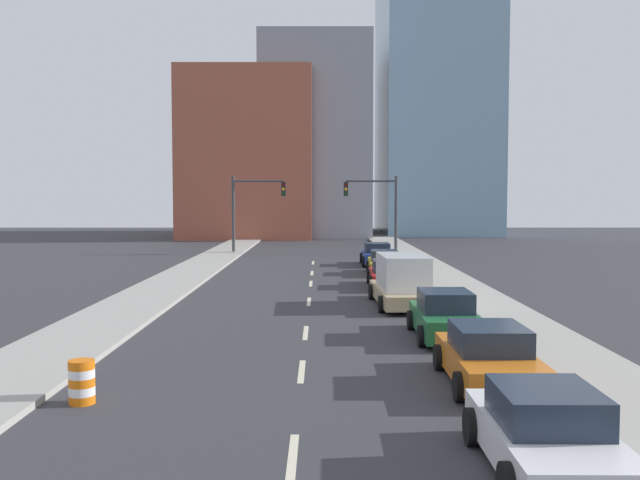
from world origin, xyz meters
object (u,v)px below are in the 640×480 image
at_px(traffic_signal_left, 249,203).
at_px(sedan_green, 446,316).
at_px(box_truck_tan, 403,282).
at_px(sedan_blue, 378,255).
at_px(traffic_signal_right, 381,203).
at_px(sedan_orange, 490,357).
at_px(sedan_red, 390,274).
at_px(sedan_yellow, 385,263).
at_px(traffic_barrel, 83,382).
at_px(sedan_white, 547,434).

distance_m(traffic_signal_left, sedan_green, 35.05).
xyz_separation_m(box_truck_tan, sedan_blue, (0.37, 17.55, -0.33)).
xyz_separation_m(traffic_signal_right, sedan_orange, (-0.76, -39.19, -3.30)).
distance_m(sedan_red, sedan_yellow, 6.10).
height_order(traffic_signal_left, traffic_barrel, traffic_signal_left).
height_order(traffic_barrel, sedan_yellow, sedan_yellow).
distance_m(sedan_orange, sedan_yellow, 24.46).
bearing_deg(sedan_white, traffic_signal_right, 89.11).
distance_m(box_truck_tan, sedan_yellow, 12.27).
bearing_deg(sedan_yellow, sedan_blue, 91.99).
bearing_deg(traffic_signal_right, sedan_orange, -91.11).
height_order(traffic_signal_right, traffic_barrel, traffic_signal_right).
distance_m(sedan_green, sedan_red, 12.74).
bearing_deg(sedan_yellow, sedan_green, -87.39).
bearing_deg(sedan_yellow, traffic_signal_left, 124.29).
height_order(traffic_signal_left, sedan_white, traffic_signal_left).
height_order(traffic_signal_left, sedan_blue, traffic_signal_left).
distance_m(traffic_barrel, sedan_blue, 32.54).
distance_m(traffic_signal_left, box_truck_tan, 28.60).
bearing_deg(traffic_signal_right, traffic_barrel, -103.66).
bearing_deg(traffic_signal_left, traffic_barrel, -89.34).
xyz_separation_m(traffic_barrel, sedan_green, (9.10, 7.20, 0.21)).
bearing_deg(sedan_yellow, sedan_orange, -87.43).
bearing_deg(box_truck_tan, sedan_green, -86.81).
bearing_deg(sedan_green, sedan_yellow, 91.25).
xyz_separation_m(traffic_barrel, sedan_blue, (8.87, 31.31, 0.20)).
height_order(traffic_signal_left, sedan_red, traffic_signal_left).
relative_size(sedan_orange, sedan_red, 0.98).
bearing_deg(box_truck_tan, sedan_yellow, 86.15).
bearing_deg(sedan_green, sedan_blue, 91.11).
xyz_separation_m(sedan_orange, sedan_green, (-0.05, 5.63, 0.03)).
relative_size(traffic_signal_right, sedan_green, 1.37).
height_order(traffic_barrel, sedan_red, sedan_red).
bearing_deg(traffic_signal_left, sedan_blue, -45.35).
xyz_separation_m(traffic_signal_right, sedan_green, (-0.81, -33.56, -3.27)).
distance_m(traffic_signal_right, sedan_yellow, 15.14).
height_order(sedan_yellow, sedan_blue, sedan_blue).
xyz_separation_m(traffic_signal_left, sedan_blue, (9.33, -9.45, -3.28)).
height_order(traffic_signal_right, box_truck_tan, traffic_signal_right).
bearing_deg(box_truck_tan, sedan_orange, -89.00).
xyz_separation_m(box_truck_tan, sedan_yellow, (0.38, 12.26, -0.37)).
xyz_separation_m(sedan_green, sedan_blue, (-0.23, 24.11, -0.01)).
bearing_deg(traffic_barrel, traffic_signal_right, 76.34).
bearing_deg(sedan_white, sedan_yellow, 90.37).
bearing_deg(traffic_signal_left, sedan_orange, -76.22).
relative_size(traffic_barrel, sedan_red, 0.20).
bearing_deg(sedan_blue, sedan_red, -91.06).
distance_m(sedan_red, sedan_blue, 11.39).
relative_size(sedan_white, sedan_red, 0.90).
height_order(traffic_barrel, sedan_white, sedan_white).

